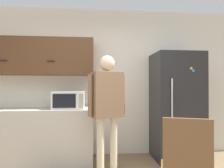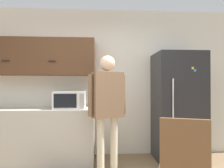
{
  "view_description": "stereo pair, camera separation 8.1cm",
  "coord_description": "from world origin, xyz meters",
  "px_view_note": "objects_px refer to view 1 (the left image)",
  "views": [
    {
      "loc": [
        -0.04,
        -1.69,
        1.27
      ],
      "look_at": [
        0.21,
        1.12,
        1.3
      ],
      "focal_mm": 32.0,
      "sensor_mm": 36.0,
      "label": 1
    },
    {
      "loc": [
        0.04,
        -1.69,
        1.27
      ],
      "look_at": [
        0.21,
        1.12,
        1.3
      ],
      "focal_mm": 32.0,
      "sensor_mm": 36.0,
      "label": 2
    }
  ],
  "objects_px": {
    "person": "(107,101)",
    "refrigerator": "(176,106)",
    "microwave": "(69,100)",
    "chair": "(186,165)"
  },
  "relations": [
    {
      "from": "person",
      "to": "refrigerator",
      "type": "distance_m",
      "value": 1.32
    },
    {
      "from": "microwave",
      "to": "chair",
      "type": "bearing_deg",
      "value": -51.31
    },
    {
      "from": "person",
      "to": "chair",
      "type": "height_order",
      "value": "person"
    },
    {
      "from": "person",
      "to": "microwave",
      "type": "bearing_deg",
      "value": 124.81
    },
    {
      "from": "person",
      "to": "chair",
      "type": "distance_m",
      "value": 1.44
    },
    {
      "from": "person",
      "to": "chair",
      "type": "xyz_separation_m",
      "value": [
        0.65,
        -1.17,
        -0.52
      ]
    },
    {
      "from": "microwave",
      "to": "refrigerator",
      "type": "bearing_deg",
      "value": 0.55
    },
    {
      "from": "microwave",
      "to": "chair",
      "type": "height_order",
      "value": "microwave"
    },
    {
      "from": "refrigerator",
      "to": "chair",
      "type": "height_order",
      "value": "refrigerator"
    },
    {
      "from": "refrigerator",
      "to": "microwave",
      "type": "bearing_deg",
      "value": -179.45
    }
  ]
}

